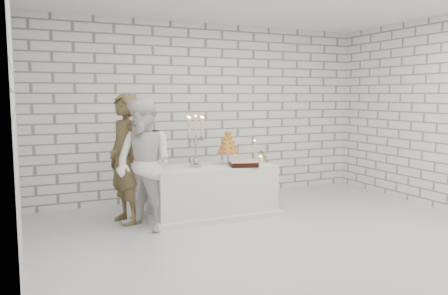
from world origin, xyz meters
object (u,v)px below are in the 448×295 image
Objects in this scene: cake_table at (212,191)px; candelabra at (196,141)px; croquembouche at (228,147)px; bride at (144,165)px; groom at (125,159)px.

candelabra is (-0.26, -0.01, 0.75)m from cake_table.
croquembouche is (0.29, 0.08, 0.63)m from cake_table.
bride reaches higher than croquembouche.
cake_table is at bearing 74.57° from bride.
bride is 3.40× the size of croquembouche.
bride is 0.91m from candelabra.
candelabra is at bearing -170.38° from croquembouche.
cake_table is 0.70m from croquembouche.
cake_table is at bearing -164.74° from croquembouche.
groom is at bearing 167.56° from bride.
croquembouche is (1.38, 0.37, 0.13)m from bride.
groom is 1.03× the size of bride.
groom is 3.49× the size of croquembouche.
candelabra is (0.98, -0.18, 0.22)m from groom.
croquembouche is (0.55, 0.09, -0.12)m from candelabra.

